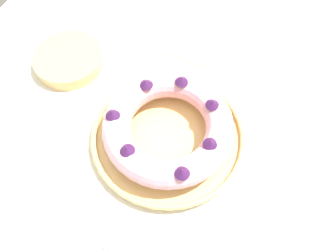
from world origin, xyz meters
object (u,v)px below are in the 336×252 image
Objects in this scene: serving_dish at (168,136)px; napkin at (197,42)px; side_bowl at (69,60)px; bundt_cake at (168,126)px.

serving_dish is 0.31m from napkin.
bundt_cake is at bearing -108.45° from side_bowl.
bundt_cake is (-0.00, 0.00, 0.04)m from serving_dish.
side_bowl is at bearing 71.55° from bundt_cake.
bundt_cake is 0.34m from side_bowl.
bundt_cake is 0.31m from napkin.
napkin is (0.20, -0.28, -0.02)m from side_bowl.
side_bowl is (0.11, 0.32, -0.04)m from bundt_cake.
side_bowl reaches higher than serving_dish.
side_bowl is 1.20× the size of napkin.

